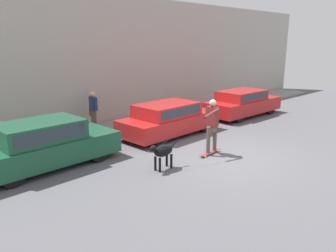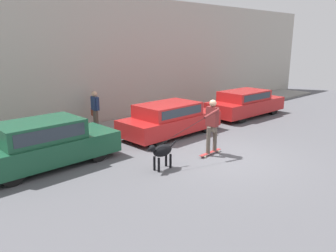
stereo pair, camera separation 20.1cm
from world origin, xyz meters
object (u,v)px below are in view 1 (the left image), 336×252
(parked_car_1, at_px, (169,119))
(dog, at_px, (163,151))
(parked_car_0, at_px, (45,145))
(skateboarder, at_px, (212,123))
(pedestrian_with_bag, at_px, (93,108))
(parked_car_2, at_px, (243,103))

(parked_car_1, relative_size, dog, 3.91)
(parked_car_1, bearing_deg, parked_car_0, 177.85)
(parked_car_0, bearing_deg, skateboarder, -32.79)
(parked_car_1, xyz_separation_m, pedestrian_with_bag, (-1.76, 2.63, 0.31))
(parked_car_1, relative_size, parked_car_2, 0.98)
(dog, bearing_deg, pedestrian_with_bag, -101.09)
(dog, relative_size, pedestrian_with_bag, 0.71)
(parked_car_0, relative_size, pedestrian_with_bag, 2.76)
(skateboarder, bearing_deg, dog, -6.59)
(skateboarder, bearing_deg, parked_car_2, -158.73)
(dog, height_order, pedestrian_with_bag, pedestrian_with_bag)
(parked_car_0, xyz_separation_m, parked_car_1, (4.94, 0.00, -0.04))
(skateboarder, height_order, pedestrian_with_bag, skateboarder)
(dog, bearing_deg, parked_car_0, -48.36)
(skateboarder, bearing_deg, parked_car_0, -34.13)
(parked_car_2, bearing_deg, skateboarder, -154.59)
(parked_car_0, distance_m, skateboarder, 5.09)
(dog, distance_m, pedestrian_with_bag, 5.19)
(parked_car_0, height_order, parked_car_1, parked_car_0)
(parked_car_1, xyz_separation_m, parked_car_2, (5.02, 0.00, 0.00))
(parked_car_2, bearing_deg, parked_car_0, -179.40)
(parked_car_2, bearing_deg, dog, -161.41)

